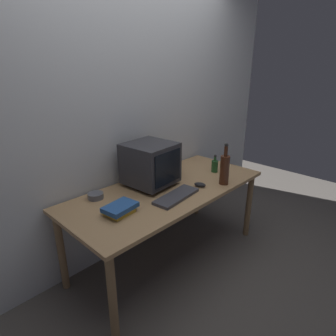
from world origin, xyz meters
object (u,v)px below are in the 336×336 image
Objects in this scene: keyboard at (176,196)px; metal_canister at (176,167)px; crt_monitor at (150,164)px; computer_mouse at (200,185)px; bottle_tall at (225,169)px; bottle_short at (215,166)px; cd_spindle at (96,196)px; book_stack at (120,209)px.

keyboard is 2.80× the size of metal_canister.
crt_monitor is 0.46m from computer_mouse.
bottle_tall is 0.30m from bottle_short.
bottle_short is at bearing -1.59° from computer_mouse.
cd_spindle is (-0.74, 0.45, 0.00)m from computer_mouse.
keyboard is 0.47m from book_stack.
bottle_tall is (0.19, -0.11, 0.12)m from computer_mouse.
metal_canister is at bearing 144.29° from bottle_short.
keyboard is at bearing 166.99° from bottle_tall.
computer_mouse is at bearing -31.03° from cd_spindle.
bottle_tall is 1.48× the size of book_stack.
metal_canister reaches higher than computer_mouse.
crt_monitor reaches higher than keyboard.
bottle_tall is 2.45× the size of metal_canister.
computer_mouse is 0.86m from cd_spindle.
bottle_tall is 0.47m from metal_canister.
bottle_tall reaches higher than computer_mouse.
keyboard is 1.14× the size of bottle_tall.
bottle_short reaches higher than metal_canister.
computer_mouse is 0.40× the size of book_stack.
book_stack is (-0.46, 0.12, 0.02)m from keyboard.
metal_canister is at bearing 105.55° from bottle_tall.
bottle_tall is 2.12× the size of bottle_short.
metal_canister is at bearing -7.56° from cd_spindle.
computer_mouse is 0.67× the size of metal_canister.
book_stack is (-0.75, 0.12, 0.02)m from computer_mouse.
cd_spindle is (-1.12, 0.33, -0.04)m from bottle_short.
crt_monitor is at bearing 110.29° from computer_mouse.
keyboard is (-0.03, -0.33, -0.18)m from crt_monitor.
computer_mouse is at bearing -6.33° from keyboard.
computer_mouse is at bearing -101.30° from metal_canister.
computer_mouse reaches higher than keyboard.
cd_spindle is at bearing 166.16° from crt_monitor.
computer_mouse is at bearing -9.20° from book_stack.
crt_monitor is at bearing 23.03° from book_stack.
crt_monitor is at bearing -178.34° from metal_canister.
cd_spindle is at bearing 87.96° from book_stack.
book_stack reaches higher than computer_mouse.
crt_monitor is at bearing -13.84° from cd_spindle.
book_stack is 1.66× the size of metal_canister.
metal_canister reaches higher than keyboard.
book_stack is 0.32m from cd_spindle.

